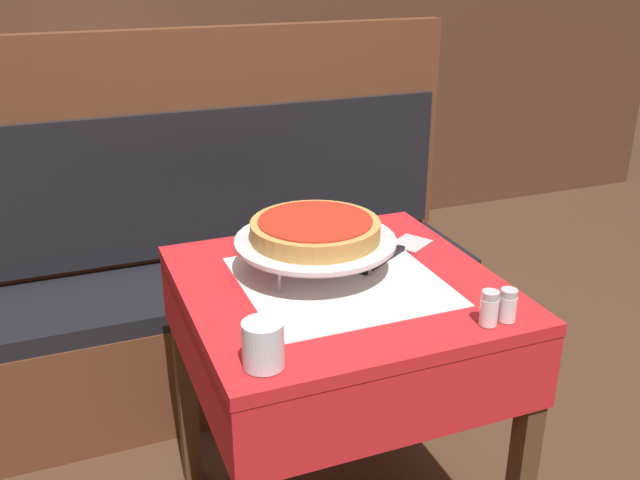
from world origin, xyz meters
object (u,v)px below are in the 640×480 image
dining_table_front (339,326)px  pizza_pan_stand (315,242)px  dining_table_rear (125,160)px  pizza_server (395,253)px  salt_shaker (489,308)px  condiment_caddy (115,132)px  pepper_shaker (508,305)px  booth_bench (230,291)px  deep_dish_pizza (315,229)px  water_glass_near (263,344)px

dining_table_front → pizza_pan_stand: pizza_pan_stand is taller
dining_table_rear → pizza_server: size_ratio=2.86×
dining_table_rear → pizza_pan_stand: size_ratio=1.98×
dining_table_front → salt_shaker: 0.40m
pizza_pan_stand → condiment_caddy: 1.44m
pizza_server → pepper_shaker: bearing=-81.3°
booth_bench → pizza_pan_stand: booth_bench is taller
booth_bench → salt_shaker: booth_bench is taller
booth_bench → deep_dish_pizza: booth_bench is taller
pepper_shaker → booth_bench: bearing=105.8°
water_glass_near → condiment_caddy: condiment_caddy is taller
dining_table_rear → deep_dish_pizza: 1.51m
pizza_pan_stand → condiment_caddy: (-0.30, 1.41, -0.03)m
booth_bench → pizza_pan_stand: bearing=-87.5°
pizza_pan_stand → pizza_server: pizza_pan_stand is taller
dining_table_front → deep_dish_pizza: 0.24m
dining_table_front → dining_table_rear: dining_table_rear is taller
deep_dish_pizza → salt_shaker: (0.24, -0.37, -0.07)m
booth_bench → salt_shaker: bearing=-76.4°
pizza_pan_stand → pepper_shaker: (0.28, -0.37, -0.04)m
dining_table_front → dining_table_rear: 1.57m
pizza_pan_stand → deep_dish_pizza: 0.03m
booth_bench → water_glass_near: bearing=-100.6°
dining_table_rear → pepper_shaker: 1.93m
dining_table_front → condiment_caddy: condiment_caddy is taller
pizza_pan_stand → pizza_server: bearing=5.8°
dining_table_rear → booth_bench: 0.82m
booth_bench → dining_table_rear: bearing=107.8°
pepper_shaker → condiment_caddy: 1.87m
condiment_caddy → pepper_shaker: bearing=-71.8°
salt_shaker → condiment_caddy: (-0.54, 1.78, 0.01)m
deep_dish_pizza → pepper_shaker: bearing=-52.4°
pizza_pan_stand → water_glass_near: water_glass_near is taller
pizza_server → condiment_caddy: condiment_caddy is taller
water_glass_near → pepper_shaker: bearing=-2.2°
water_glass_near → salt_shaker: bearing=-2.4°
dining_table_front → booth_bench: 0.86m
booth_bench → condiment_caddy: (-0.27, 0.66, 0.44)m
condiment_caddy → pizza_server: bearing=-69.3°
booth_bench → pizza_server: bearing=-70.6°
dining_table_front → pepper_shaker: (0.25, -0.30, 0.16)m
dining_table_front → condiment_caddy: bearing=102.9°
deep_dish_pizza → pizza_server: bearing=5.8°
deep_dish_pizza → condiment_caddy: bearing=102.1°
water_glass_near → dining_table_rear: bearing=90.9°
dining_table_front → water_glass_near: 0.43m
dining_table_rear → booth_bench: bearing=-72.2°
dining_table_rear → salt_shaker: bearing=-74.7°
dining_table_rear → salt_shaker: (0.50, -1.85, 0.13)m
pizza_server → booth_bench: bearing=109.4°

